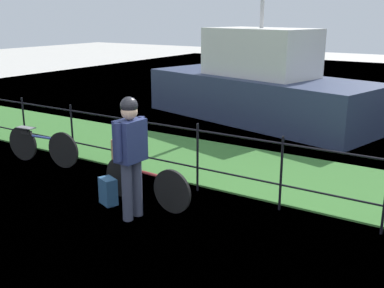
{
  "coord_description": "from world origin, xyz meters",
  "views": [
    {
      "loc": [
        2.94,
        -4.0,
        2.71
      ],
      "look_at": [
        -0.51,
        1.37,
        0.9
      ],
      "focal_mm": 43.13,
      "sensor_mm": 36.0,
      "label": 1
    }
  ],
  "objects_px": {
    "terrier_dog": "(127,135)",
    "moored_boat_mid": "(259,87)",
    "bicycle_main": "(145,183)",
    "backpack_on_paving": "(108,191)",
    "wooden_crate": "(127,149)",
    "bicycle_parked": "(42,146)",
    "cyclist_person": "(131,148)"
  },
  "relations": [
    {
      "from": "terrier_dog",
      "to": "moored_boat_mid",
      "type": "relative_size",
      "value": 0.05
    },
    {
      "from": "moored_boat_mid",
      "to": "bicycle_main",
      "type": "bearing_deg",
      "value": -80.52
    },
    {
      "from": "terrier_dog",
      "to": "bicycle_main",
      "type": "bearing_deg",
      "value": -3.31
    },
    {
      "from": "bicycle_main",
      "to": "terrier_dog",
      "type": "relative_size",
      "value": 5.02
    },
    {
      "from": "terrier_dog",
      "to": "backpack_on_paving",
      "type": "relative_size",
      "value": 0.8
    },
    {
      "from": "bicycle_main",
      "to": "wooden_crate",
      "type": "distance_m",
      "value": 0.56
    },
    {
      "from": "bicycle_parked",
      "to": "wooden_crate",
      "type": "bearing_deg",
      "value": -10.33
    },
    {
      "from": "terrier_dog",
      "to": "backpack_on_paving",
      "type": "xyz_separation_m",
      "value": [
        -0.15,
        -0.31,
        -0.81
      ]
    },
    {
      "from": "cyclist_person",
      "to": "backpack_on_paving",
      "type": "height_order",
      "value": "cyclist_person"
    },
    {
      "from": "backpack_on_paving",
      "to": "moored_boat_mid",
      "type": "height_order",
      "value": "moored_boat_mid"
    },
    {
      "from": "backpack_on_paving",
      "to": "bicycle_parked",
      "type": "bearing_deg",
      "value": 2.55
    },
    {
      "from": "wooden_crate",
      "to": "moored_boat_mid",
      "type": "bearing_deg",
      "value": 96.32
    },
    {
      "from": "bicycle_main",
      "to": "moored_boat_mid",
      "type": "distance_m",
      "value": 6.17
    },
    {
      "from": "bicycle_main",
      "to": "backpack_on_paving",
      "type": "height_order",
      "value": "bicycle_main"
    },
    {
      "from": "wooden_crate",
      "to": "cyclist_person",
      "type": "distance_m",
      "value": 0.72
    },
    {
      "from": "wooden_crate",
      "to": "moored_boat_mid",
      "type": "xyz_separation_m",
      "value": [
        -0.67,
        6.05,
        0.08
      ]
    },
    {
      "from": "backpack_on_paving",
      "to": "bicycle_main",
      "type": "bearing_deg",
      "value": -127.45
    },
    {
      "from": "bicycle_main",
      "to": "backpack_on_paving",
      "type": "bearing_deg",
      "value": -147.96
    },
    {
      "from": "bicycle_main",
      "to": "bicycle_parked",
      "type": "xyz_separation_m",
      "value": [
        -2.81,
        0.47,
        0.01
      ]
    },
    {
      "from": "wooden_crate",
      "to": "terrier_dog",
      "type": "height_order",
      "value": "terrier_dog"
    },
    {
      "from": "cyclist_person",
      "to": "wooden_crate",
      "type": "bearing_deg",
      "value": 135.39
    },
    {
      "from": "terrier_dog",
      "to": "cyclist_person",
      "type": "bearing_deg",
      "value": -46.03
    },
    {
      "from": "cyclist_person",
      "to": "moored_boat_mid",
      "type": "height_order",
      "value": "moored_boat_mid"
    },
    {
      "from": "terrier_dog",
      "to": "moored_boat_mid",
      "type": "distance_m",
      "value": 6.09
    },
    {
      "from": "wooden_crate",
      "to": "bicycle_parked",
      "type": "xyz_separation_m",
      "value": [
        -2.47,
        0.45,
        -0.43
      ]
    },
    {
      "from": "bicycle_main",
      "to": "cyclist_person",
      "type": "distance_m",
      "value": 0.82
    },
    {
      "from": "moored_boat_mid",
      "to": "backpack_on_paving",
      "type": "bearing_deg",
      "value": -85.08
    },
    {
      "from": "wooden_crate",
      "to": "terrier_dog",
      "type": "distance_m",
      "value": 0.23
    },
    {
      "from": "backpack_on_paving",
      "to": "bicycle_parked",
      "type": "xyz_separation_m",
      "value": [
        -2.35,
        0.76,
        0.15
      ]
    },
    {
      "from": "terrier_dog",
      "to": "wooden_crate",
      "type": "bearing_deg",
      "value": 176.69
    },
    {
      "from": "wooden_crate",
      "to": "terrier_dog",
      "type": "xyz_separation_m",
      "value": [
        0.02,
        -0.0,
        0.23
      ]
    },
    {
      "from": "wooden_crate",
      "to": "bicycle_main",
      "type": "bearing_deg",
      "value": -3.31
    }
  ]
}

